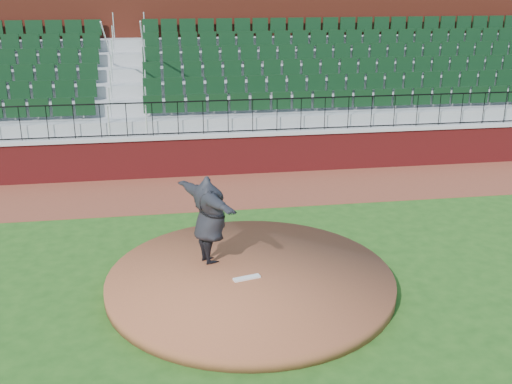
% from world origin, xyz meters
% --- Properties ---
extents(ground, '(90.00, 90.00, 0.00)m').
position_xyz_m(ground, '(0.00, 0.00, 0.00)').
color(ground, '#214D16').
rests_on(ground, ground).
extents(warning_track, '(34.00, 3.20, 0.01)m').
position_xyz_m(warning_track, '(0.00, 5.40, 0.01)').
color(warning_track, brown).
rests_on(warning_track, ground).
extents(field_wall, '(34.00, 0.35, 1.20)m').
position_xyz_m(field_wall, '(0.00, 7.00, 0.60)').
color(field_wall, maroon).
rests_on(field_wall, ground).
extents(wall_cap, '(34.00, 0.45, 0.10)m').
position_xyz_m(wall_cap, '(0.00, 7.00, 1.25)').
color(wall_cap, '#B7B7B7').
rests_on(wall_cap, field_wall).
extents(wall_railing, '(34.00, 0.05, 1.00)m').
position_xyz_m(wall_railing, '(0.00, 7.00, 1.80)').
color(wall_railing, black).
rests_on(wall_railing, wall_cap).
extents(seating_stands, '(34.00, 5.10, 4.60)m').
position_xyz_m(seating_stands, '(0.00, 9.72, 2.30)').
color(seating_stands, gray).
rests_on(seating_stands, ground).
extents(concourse_wall, '(34.00, 0.50, 5.50)m').
position_xyz_m(concourse_wall, '(0.00, 12.52, 2.75)').
color(concourse_wall, maroon).
rests_on(concourse_wall, ground).
extents(pitchers_mound, '(5.64, 5.64, 0.25)m').
position_xyz_m(pitchers_mound, '(-0.41, -0.39, 0.12)').
color(pitchers_mound, brown).
rests_on(pitchers_mound, ground).
extents(pitching_rubber, '(0.55, 0.26, 0.04)m').
position_xyz_m(pitching_rubber, '(-0.50, -0.54, 0.27)').
color(pitching_rubber, white).
rests_on(pitching_rubber, pitchers_mound).
extents(pitcher, '(1.47, 2.34, 1.85)m').
position_xyz_m(pitcher, '(-1.13, 0.34, 1.18)').
color(pitcher, black).
rests_on(pitcher, pitchers_mound).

